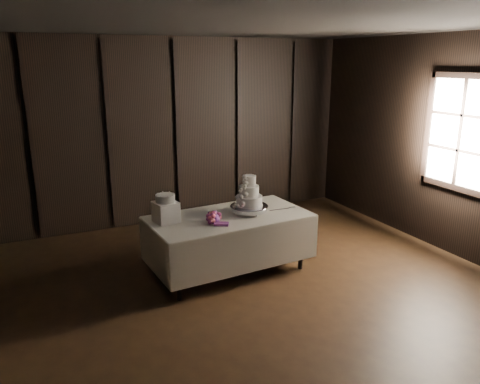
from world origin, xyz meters
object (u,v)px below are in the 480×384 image
Objects in this scene: display_table at (229,241)px; bouquet at (214,218)px; wedding_cake at (248,195)px; box_pedestal at (166,212)px; small_cake at (165,198)px; cake_stand at (249,209)px.

bouquet reaches higher than display_table.
wedding_cake reaches higher than box_pedestal.
cake_stand is at bearing -5.31° from small_cake.
wedding_cake reaches higher than bouquet.
bouquet is (-0.27, -0.16, 0.40)m from display_table.
display_table is 0.91m from box_pedestal.
wedding_cake is at bearing -6.37° from small_cake.
box_pedestal reaches higher than display_table.
bouquet reaches higher than cake_stand.
box_pedestal is at bearing 148.63° from wedding_cake.
bouquet is 1.64× the size of small_cake.
display_table is 5.20× the size of wedding_cake.
cake_stand is (0.28, 0.01, 0.39)m from display_table.
small_cake reaches higher than cake_stand.
bouquet is at bearing -27.84° from box_pedestal.
box_pedestal is 1.13× the size of small_cake.
cake_stand is 1.86× the size of box_pedestal.
display_table is 0.64m from wedding_cake.
cake_stand is at bearing -2.42° from display_table.
bouquet is 1.45× the size of box_pedestal.
small_cake is (-1.03, 0.12, 0.05)m from wedding_cake.
box_pedestal is (-1.03, 0.12, -0.12)m from wedding_cake.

